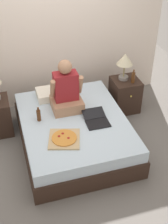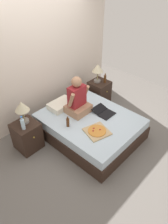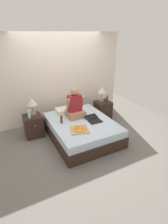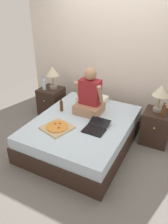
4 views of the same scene
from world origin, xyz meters
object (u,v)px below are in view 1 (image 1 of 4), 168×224
(lamp_on_right_nightstand, at_px, (125,61))
(beer_bottle_on_bed, at_px, (39,115))
(bed, at_px, (74,132))
(nightstand_right, at_px, (125,95))
(person_seated, at_px, (66,92))
(pizza_box, at_px, (64,139))
(beer_bottle, at_px, (133,77))
(laptop, at_px, (96,120))

(lamp_on_right_nightstand, relative_size, beer_bottle_on_bed, 2.05)
(bed, relative_size, nightstand_right, 3.31)
(person_seated, relative_size, pizza_box, 1.57)
(lamp_on_right_nightstand, bearing_deg, beer_bottle, -56.31)
(lamp_on_right_nightstand, distance_m, laptop, 1.18)
(pizza_box, bearing_deg, lamp_on_right_nightstand, 40.14)
(beer_bottle, distance_m, person_seated, 1.18)
(laptop, distance_m, beer_bottle_on_bed, 0.81)
(bed, height_order, lamp_on_right_nightstand, lamp_on_right_nightstand)
(beer_bottle, xyz_separation_m, laptop, (-0.84, -0.67, -0.18))
(bed, bearing_deg, person_seated, 94.90)
(beer_bottle, bearing_deg, person_seated, -168.75)
(lamp_on_right_nightstand, height_order, pizza_box, lamp_on_right_nightstand)
(bed, xyz_separation_m, nightstand_right, (1.06, 0.63, 0.06))
(laptop, bearing_deg, beer_bottle_on_bed, 161.68)
(nightstand_right, bearing_deg, beer_bottle_on_bed, -161.55)
(nightstand_right, height_order, beer_bottle_on_bed, beer_bottle_on_bed)
(bed, height_order, laptop, laptop)
(person_seated, bearing_deg, beer_bottle, 11.25)
(nightstand_right, height_order, pizza_box, nightstand_right)
(bed, relative_size, lamp_on_right_nightstand, 4.20)
(laptop, xyz_separation_m, pizza_box, (-0.53, -0.25, -0.00))
(bed, distance_m, person_seated, 0.60)
(beer_bottle_on_bed, bearing_deg, nightstand_right, 18.45)
(beer_bottle_on_bed, bearing_deg, bed, -14.42)
(lamp_on_right_nightstand, bearing_deg, laptop, -132.13)
(bed, distance_m, beer_bottle, 1.33)
(person_seated, distance_m, pizza_box, 0.77)
(bed, bearing_deg, laptop, -24.27)
(beer_bottle, relative_size, laptop, 0.55)
(beer_bottle, xyz_separation_m, beer_bottle_on_bed, (-1.61, -0.41, -0.11))
(bed, relative_size, laptop, 4.52)
(laptop, bearing_deg, bed, 155.73)
(lamp_on_right_nightstand, bearing_deg, beer_bottle_on_bed, -159.52)
(pizza_box, bearing_deg, laptop, 25.42)
(laptop, height_order, pizza_box, laptop)
(beer_bottle, distance_m, beer_bottle_on_bed, 1.66)
(pizza_box, bearing_deg, beer_bottle, 33.89)
(bed, bearing_deg, nightstand_right, 30.87)
(bed, relative_size, beer_bottle, 8.22)
(bed, height_order, beer_bottle, beer_bottle)
(beer_bottle, bearing_deg, pizza_box, -146.11)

